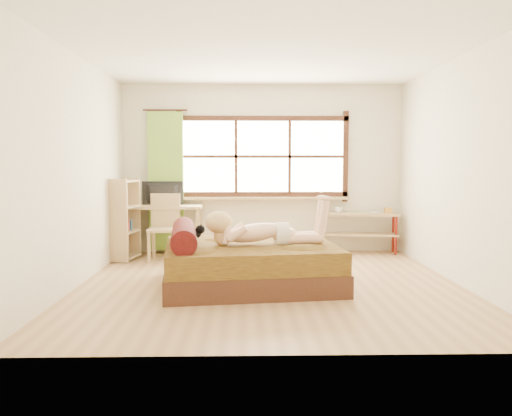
{
  "coord_description": "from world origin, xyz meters",
  "views": [
    {
      "loc": [
        -0.29,
        -5.86,
        1.42
      ],
      "look_at": [
        -0.15,
        0.2,
        0.89
      ],
      "focal_mm": 35.0,
      "sensor_mm": 36.0,
      "label": 1
    }
  ],
  "objects_px": {
    "desk": "(162,212)",
    "chair": "(165,223)",
    "pipe_shelf": "(358,223)",
    "bookshelf": "(125,219)",
    "bed": "(246,263)",
    "kitten": "(190,233)",
    "woman": "(263,219)"
  },
  "relations": [
    {
      "from": "desk",
      "to": "chair",
      "type": "relative_size",
      "value": 1.28
    },
    {
      "from": "pipe_shelf",
      "to": "bookshelf",
      "type": "bearing_deg",
      "value": -164.86
    },
    {
      "from": "desk",
      "to": "chair",
      "type": "bearing_deg",
      "value": -74.81
    },
    {
      "from": "pipe_shelf",
      "to": "bookshelf",
      "type": "xyz_separation_m",
      "value": [
        -3.61,
        -0.52,
        0.14
      ]
    },
    {
      "from": "bed",
      "to": "bookshelf",
      "type": "distance_m",
      "value": 2.45
    },
    {
      "from": "chair",
      "to": "pipe_shelf",
      "type": "distance_m",
      "value": 3.06
    },
    {
      "from": "desk",
      "to": "bookshelf",
      "type": "distance_m",
      "value": 0.63
    },
    {
      "from": "kitten",
      "to": "pipe_shelf",
      "type": "xyz_separation_m",
      "value": [
        2.47,
        2.03,
        -0.14
      ]
    },
    {
      "from": "desk",
      "to": "kitten",
      "type": "bearing_deg",
      "value": -71.58
    },
    {
      "from": "kitten",
      "to": "chair",
      "type": "bearing_deg",
      "value": 102.4
    },
    {
      "from": "pipe_shelf",
      "to": "woman",
      "type": "bearing_deg",
      "value": -119.31
    },
    {
      "from": "bed",
      "to": "woman",
      "type": "xyz_separation_m",
      "value": [
        0.2,
        -0.04,
        0.52
      ]
    },
    {
      "from": "pipe_shelf",
      "to": "bed",
      "type": "bearing_deg",
      "value": -123.13
    },
    {
      "from": "chair",
      "to": "pipe_shelf",
      "type": "bearing_deg",
      "value": 8.72
    },
    {
      "from": "desk",
      "to": "pipe_shelf",
      "type": "relative_size",
      "value": 0.95
    },
    {
      "from": "bed",
      "to": "desk",
      "type": "distance_m",
      "value": 2.45
    },
    {
      "from": "kitten",
      "to": "bed",
      "type": "bearing_deg",
      "value": -16.01
    },
    {
      "from": "bed",
      "to": "kitten",
      "type": "distance_m",
      "value": 0.76
    },
    {
      "from": "desk",
      "to": "bookshelf",
      "type": "height_order",
      "value": "bookshelf"
    },
    {
      "from": "chair",
      "to": "pipe_shelf",
      "type": "xyz_separation_m",
      "value": [
        3.02,
        0.48,
        -0.07
      ]
    },
    {
      "from": "bed",
      "to": "bookshelf",
      "type": "xyz_separation_m",
      "value": [
        -1.8,
        1.62,
        0.34
      ]
    },
    {
      "from": "bed",
      "to": "desk",
      "type": "relative_size",
      "value": 1.72
    },
    {
      "from": "bookshelf",
      "to": "woman",
      "type": "bearing_deg",
      "value": -30.25
    },
    {
      "from": "kitten",
      "to": "chair",
      "type": "xyz_separation_m",
      "value": [
        -0.55,
        1.56,
        -0.07
      ]
    },
    {
      "from": "kitten",
      "to": "chair",
      "type": "relative_size",
      "value": 0.3
    },
    {
      "from": "bookshelf",
      "to": "desk",
      "type": "bearing_deg",
      "value": 48.99
    },
    {
      "from": "bed",
      "to": "bookshelf",
      "type": "relative_size",
      "value": 1.79
    },
    {
      "from": "bookshelf",
      "to": "pipe_shelf",
      "type": "bearing_deg",
      "value": 17.67
    },
    {
      "from": "kitten",
      "to": "woman",
      "type": "bearing_deg",
      "value": -16.82
    },
    {
      "from": "woman",
      "to": "chair",
      "type": "xyz_separation_m",
      "value": [
        -1.42,
        1.71,
        -0.25
      ]
    },
    {
      "from": "woman",
      "to": "chair",
      "type": "relative_size",
      "value": 1.41
    },
    {
      "from": "pipe_shelf",
      "to": "chair",
      "type": "bearing_deg",
      "value": -164.05
    }
  ]
}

